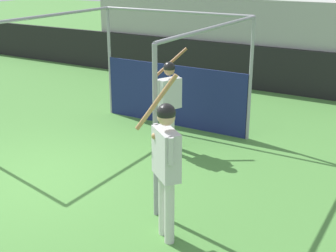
# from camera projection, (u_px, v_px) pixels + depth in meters

# --- Properties ---
(ground_plane) EXTENTS (60.00, 60.00, 0.00)m
(ground_plane) POSITION_uv_depth(u_px,v_px,m) (30.00, 178.00, 8.02)
(ground_plane) COLOR #477F38
(outfield_wall) EXTENTS (24.00, 0.12, 1.26)m
(outfield_wall) POSITION_uv_depth(u_px,v_px,m) (217.00, 63.00, 13.92)
(outfield_wall) COLOR black
(outfield_wall) RESTS_ON ground
(bleacher_section) EXTENTS (8.70, 2.40, 2.54)m
(bleacher_section) POSITION_uv_depth(u_px,v_px,m) (235.00, 36.00, 14.73)
(bleacher_section) COLOR #9E9E99
(bleacher_section) RESTS_ON ground
(batting_cage) EXTENTS (3.60, 3.66, 2.54)m
(batting_cage) POSITION_uv_depth(u_px,v_px,m) (160.00, 82.00, 9.77)
(batting_cage) COLOR gray
(batting_cage) RESTS_ON ground
(player_batter) EXTENTS (0.60, 0.96, 1.91)m
(player_batter) POSITION_uv_depth(u_px,v_px,m) (169.00, 97.00, 8.94)
(player_batter) COLOR silver
(player_batter) RESTS_ON ground
(player_waiting) EXTENTS (0.82, 0.64, 2.18)m
(player_waiting) POSITION_uv_depth(u_px,v_px,m) (166.00, 158.00, 5.91)
(player_waiting) COLOR silver
(player_waiting) RESTS_ON ground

